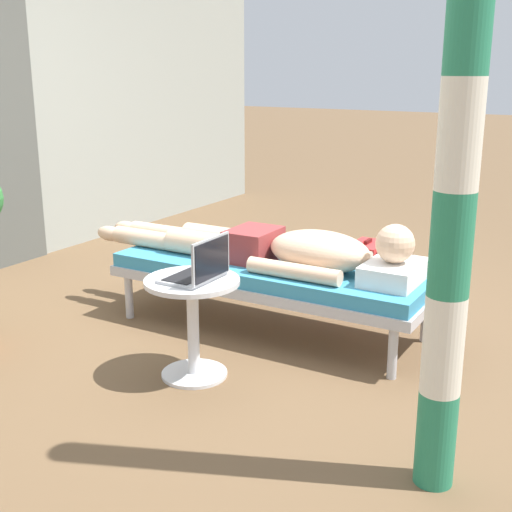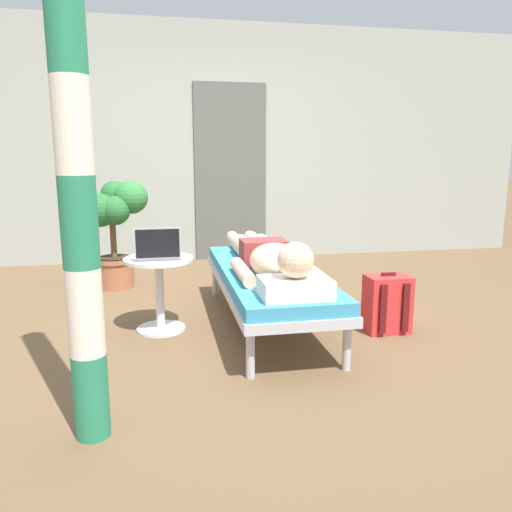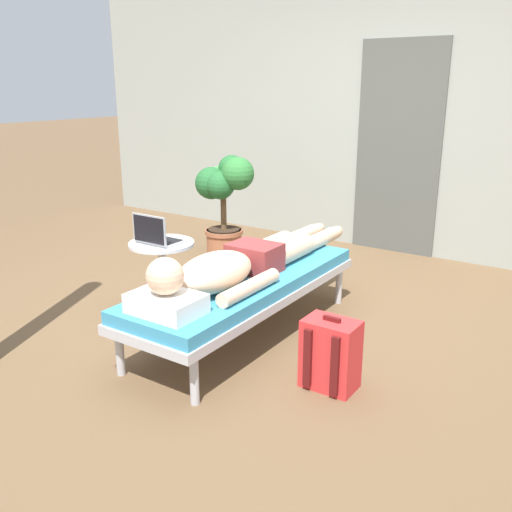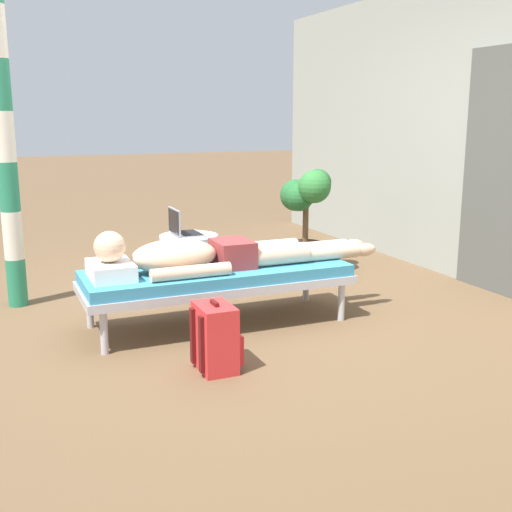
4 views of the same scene
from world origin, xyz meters
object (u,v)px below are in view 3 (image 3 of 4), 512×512
at_px(person_reclining, 238,265).
at_px(laptop, 156,236).
at_px(backpack, 331,354).
at_px(lounge_chair, 245,286).
at_px(potted_plant, 224,195).
at_px(side_table, 163,264).

bearing_deg(person_reclining, laptop, 176.22).
bearing_deg(backpack, laptop, 170.01).
distance_m(lounge_chair, potted_plant, 1.77).
distance_m(person_reclining, laptop, 0.77).
distance_m(person_reclining, side_table, 0.79).
bearing_deg(lounge_chair, side_table, 177.97).
relative_size(lounge_chair, potted_plant, 1.95).
bearing_deg(potted_plant, backpack, -39.61).
relative_size(lounge_chair, backpack, 4.56).
bearing_deg(laptop, lounge_chair, 1.82).
bearing_deg(backpack, lounge_chair, 159.39).
xyz_separation_m(person_reclining, potted_plant, (-1.16, 1.39, 0.10)).
bearing_deg(laptop, side_table, 90.00).
distance_m(person_reclining, backpack, 0.88).
height_order(lounge_chair, potted_plant, potted_plant).
relative_size(side_table, laptop, 1.69).
bearing_deg(laptop, person_reclining, -3.78).
distance_m(laptop, potted_plant, 1.40).
xyz_separation_m(lounge_chair, potted_plant, (-1.16, 1.32, 0.27)).
bearing_deg(lounge_chair, potted_plant, 131.33).
bearing_deg(potted_plant, laptop, -73.60).
height_order(person_reclining, backpack, person_reclining).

